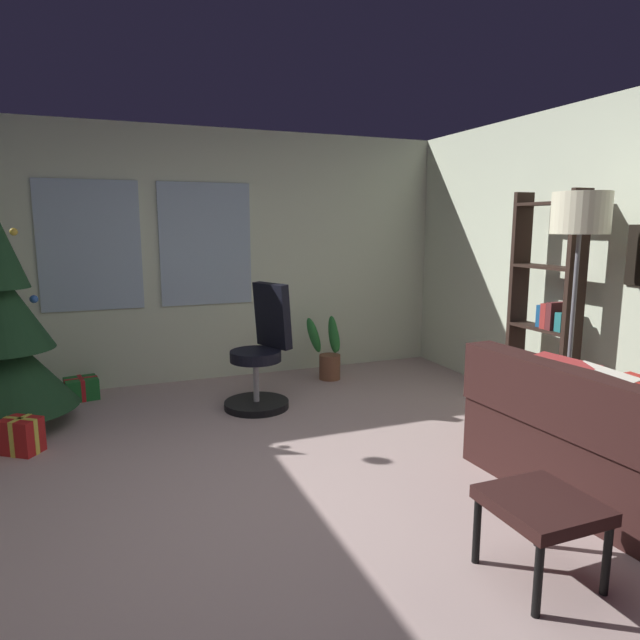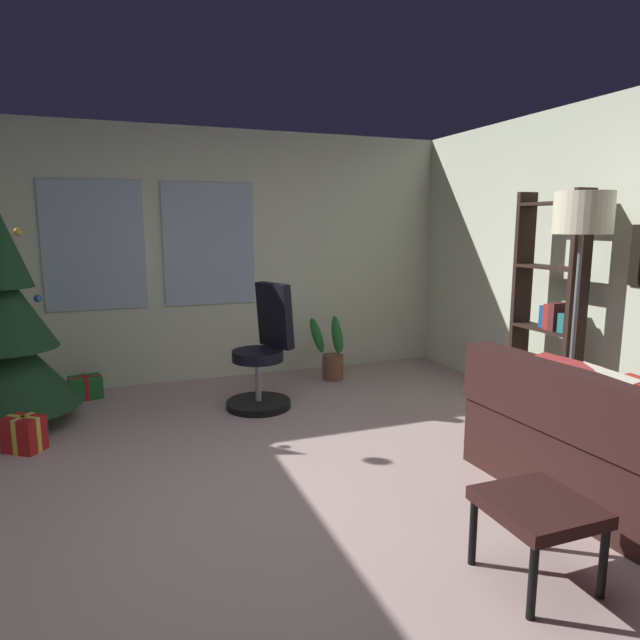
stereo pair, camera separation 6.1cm
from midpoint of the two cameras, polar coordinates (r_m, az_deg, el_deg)
ground_plane at (r=3.22m, az=-3.44°, el=-20.45°), size 5.33×5.83×0.10m
wall_back_with_windows at (r=5.69m, az=-12.64°, el=6.45°), size 5.33×0.12×2.51m
footstool at (r=2.74m, az=22.22°, el=-17.89°), size 0.43×0.45×0.38m
holiday_tree at (r=4.85m, az=-29.31°, el=-1.46°), size 1.01×1.01×2.15m
gift_box_red at (r=4.45m, az=-27.93°, el=-10.37°), size 0.30×0.29×0.26m
gift_box_green at (r=5.53m, az=-22.82°, el=-6.44°), size 0.31×0.29×0.20m
office_chair at (r=4.81m, az=-5.51°, el=-4.10°), size 0.59×0.56×1.08m
bookshelf at (r=4.78m, az=22.79°, el=-0.21°), size 0.18×0.64×1.84m
floor_lamp at (r=4.14m, az=25.88°, el=8.38°), size 0.38×0.38×1.79m
potted_plant at (r=5.70m, az=1.52°, el=-3.28°), size 0.44×0.34×0.65m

